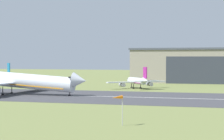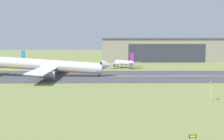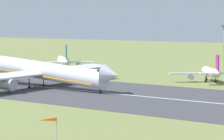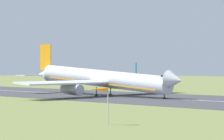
# 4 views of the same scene
# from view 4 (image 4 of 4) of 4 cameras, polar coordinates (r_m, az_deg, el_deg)

# --- Properties ---
(runway_strip) EXTENTS (490.66, 43.25, 0.06)m
(runway_strip) POSITION_cam_4_polar(r_m,az_deg,el_deg) (130.38, 8.42, -3.21)
(runway_strip) COLOR #3D3D42
(runway_strip) RESTS_ON ground_plane
(runway_centreline) EXTENTS (441.59, 0.70, 0.01)m
(runway_centreline) POSITION_cam_4_polar(r_m,az_deg,el_deg) (130.38, 8.42, -3.20)
(runway_centreline) COLOR silver
(runway_centreline) RESTS_ON runway_strip
(airplane_landing) EXTENTS (56.53, 57.39, 15.18)m
(airplane_landing) POSITION_cam_4_polar(r_m,az_deg,el_deg) (148.33, -1.12, -0.99)
(airplane_landing) COLOR silver
(airplane_landing) RESTS_ON ground_plane
(airplane_parked_centre) EXTENTS (21.86, 21.95, 9.66)m
(airplane_parked_centre) POSITION_cam_4_polar(r_m,az_deg,el_deg) (199.80, 2.34, -1.17)
(airplane_parked_centre) COLOR white
(airplane_parked_centre) RESTS_ON ground_plane
(windsock_pole) EXTENTS (1.64, 2.56, 5.22)m
(windsock_pole) POSITION_cam_4_polar(r_m,az_deg,el_deg) (73.13, -1.36, -2.29)
(windsock_pole) COLOR #B7B7BC
(windsock_pole) RESTS_ON ground_plane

